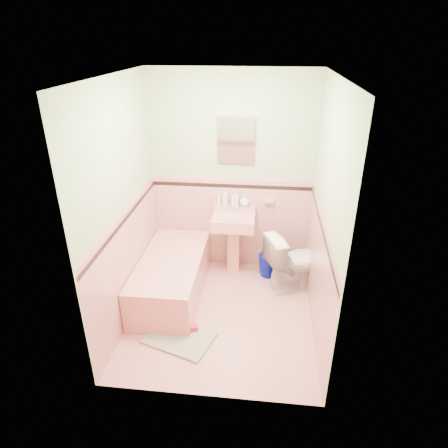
# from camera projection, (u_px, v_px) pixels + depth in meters

# --- Properties ---
(floor) EXTENTS (2.20, 2.20, 0.00)m
(floor) POSITION_uv_depth(u_px,v_px,m) (222.00, 314.00, 4.36)
(floor) COLOR pink
(floor) RESTS_ON ground
(ceiling) EXTENTS (2.20, 2.20, 0.00)m
(ceiling) POSITION_uv_depth(u_px,v_px,m) (221.00, 76.00, 3.26)
(ceiling) COLOR white
(ceiling) RESTS_ON ground
(wall_back) EXTENTS (2.50, 0.00, 2.50)m
(wall_back) POSITION_uv_depth(u_px,v_px,m) (232.00, 176.00, 4.79)
(wall_back) COLOR #F1E4C4
(wall_back) RESTS_ON ground
(wall_front) EXTENTS (2.50, 0.00, 2.50)m
(wall_front) POSITION_uv_depth(u_px,v_px,m) (203.00, 274.00, 2.83)
(wall_front) COLOR #F1E4C4
(wall_front) RESTS_ON ground
(wall_left) EXTENTS (0.00, 2.50, 2.50)m
(wall_left) POSITION_uv_depth(u_px,v_px,m) (122.00, 208.00, 3.91)
(wall_left) COLOR #F1E4C4
(wall_left) RESTS_ON ground
(wall_right) EXTENTS (0.00, 2.50, 2.50)m
(wall_right) POSITION_uv_depth(u_px,v_px,m) (326.00, 217.00, 3.71)
(wall_right) COLOR #F1E4C4
(wall_right) RESTS_ON ground
(wainscot_back) EXTENTS (2.00, 0.00, 2.00)m
(wainscot_back) POSITION_uv_depth(u_px,v_px,m) (231.00, 224.00, 5.07)
(wainscot_back) COLOR pink
(wainscot_back) RESTS_ON ground
(wainscot_front) EXTENTS (2.00, 0.00, 2.00)m
(wainscot_front) POSITION_uv_depth(u_px,v_px,m) (205.00, 342.00, 3.13)
(wainscot_front) COLOR pink
(wainscot_front) RESTS_ON ground
(wainscot_left) EXTENTS (0.00, 2.20, 2.20)m
(wainscot_left) POSITION_uv_depth(u_px,v_px,m) (130.00, 263.00, 4.20)
(wainscot_left) COLOR pink
(wainscot_left) RESTS_ON ground
(wainscot_right) EXTENTS (0.00, 2.20, 2.20)m
(wainscot_right) POSITION_uv_depth(u_px,v_px,m) (317.00, 274.00, 4.00)
(wainscot_right) COLOR pink
(wainscot_right) RESTS_ON ground
(accent_back) EXTENTS (2.00, 0.00, 2.00)m
(accent_back) POSITION_uv_depth(u_px,v_px,m) (231.00, 186.00, 4.84)
(accent_back) COLOR black
(accent_back) RESTS_ON ground
(accent_front) EXTENTS (2.00, 0.00, 2.00)m
(accent_front) POSITION_uv_depth(u_px,v_px,m) (204.00, 287.00, 2.90)
(accent_front) COLOR black
(accent_front) RESTS_ON ground
(accent_left) EXTENTS (0.00, 2.20, 2.20)m
(accent_left) POSITION_uv_depth(u_px,v_px,m) (125.00, 219.00, 3.97)
(accent_left) COLOR black
(accent_left) RESTS_ON ground
(accent_right) EXTENTS (0.00, 2.20, 2.20)m
(accent_right) POSITION_uv_depth(u_px,v_px,m) (322.00, 229.00, 3.77)
(accent_right) COLOR black
(accent_right) RESTS_ON ground
(cap_back) EXTENTS (2.00, 0.00, 2.00)m
(cap_back) POSITION_uv_depth(u_px,v_px,m) (232.00, 178.00, 4.79)
(cap_back) COLOR pink
(cap_back) RESTS_ON ground
(cap_front) EXTENTS (2.00, 0.00, 2.00)m
(cap_front) POSITION_uv_depth(u_px,v_px,m) (204.00, 276.00, 2.86)
(cap_front) COLOR pink
(cap_front) RESTS_ON ground
(cap_left) EXTENTS (0.00, 2.20, 2.20)m
(cap_left) POSITION_uv_depth(u_px,v_px,m) (124.00, 210.00, 3.92)
(cap_left) COLOR pink
(cap_left) RESTS_ON ground
(cap_right) EXTENTS (0.00, 2.20, 2.20)m
(cap_right) POSITION_uv_depth(u_px,v_px,m) (323.00, 220.00, 3.73)
(cap_right) COLOR pink
(cap_right) RESTS_ON ground
(bathtub) EXTENTS (0.70, 1.50, 0.45)m
(bathtub) POSITION_uv_depth(u_px,v_px,m) (172.00, 277.00, 4.62)
(bathtub) COLOR #DD8884
(bathtub) RESTS_ON floor
(tub_faucet) EXTENTS (0.04, 0.12, 0.04)m
(tub_faucet) POSITION_uv_depth(u_px,v_px,m) (183.00, 220.00, 5.08)
(tub_faucet) COLOR silver
(tub_faucet) RESTS_ON wall_back
(sink) EXTENTS (0.52, 0.48, 0.82)m
(sink) POSITION_uv_depth(u_px,v_px,m) (233.00, 245.00, 4.94)
(sink) COLOR #DD8884
(sink) RESTS_ON floor
(sink_faucet) EXTENTS (0.02, 0.02, 0.10)m
(sink_faucet) POSITION_uv_depth(u_px,v_px,m) (235.00, 201.00, 4.83)
(sink_faucet) COLOR silver
(sink_faucet) RESTS_ON sink
(medicine_cabinet) EXTENTS (0.44, 0.04, 0.55)m
(medicine_cabinet) POSITION_uv_depth(u_px,v_px,m) (236.00, 140.00, 4.57)
(medicine_cabinet) COLOR white
(medicine_cabinet) RESTS_ON wall_back
(soap_dish) EXTENTS (0.12, 0.07, 0.04)m
(soap_dish) POSITION_uv_depth(u_px,v_px,m) (269.00, 201.00, 4.84)
(soap_dish) COLOR #DD8884
(soap_dish) RESTS_ON wall_back
(soap_bottle_left) EXTENTS (0.11, 0.11, 0.21)m
(soap_bottle_left) POSITION_uv_depth(u_px,v_px,m) (225.00, 197.00, 4.87)
(soap_bottle_left) COLOR #B2B2B2
(soap_bottle_left) RESTS_ON sink
(soap_bottle_mid) EXTENTS (0.09, 0.09, 0.19)m
(soap_bottle_mid) POSITION_uv_depth(u_px,v_px,m) (235.00, 199.00, 4.86)
(soap_bottle_mid) COLOR #B2B2B2
(soap_bottle_mid) RESTS_ON sink
(soap_bottle_right) EXTENTS (0.16, 0.16, 0.16)m
(soap_bottle_right) POSITION_uv_depth(u_px,v_px,m) (245.00, 200.00, 4.85)
(soap_bottle_right) COLOR #B2B2B2
(soap_bottle_right) RESTS_ON sink
(tube) EXTENTS (0.04, 0.04, 0.12)m
(tube) POSITION_uv_depth(u_px,v_px,m) (219.00, 201.00, 4.89)
(tube) COLOR white
(tube) RESTS_ON sink
(toilet) EXTENTS (0.81, 0.66, 0.73)m
(toilet) POSITION_uv_depth(u_px,v_px,m) (295.00, 261.00, 4.68)
(toilet) COLOR white
(toilet) RESTS_ON floor
(bucket) EXTENTS (0.35, 0.35, 0.27)m
(bucket) POSITION_uv_depth(u_px,v_px,m) (269.00, 265.00, 5.02)
(bucket) COLOR #020B8F
(bucket) RESTS_ON floor
(bath_mat) EXTENTS (0.78, 0.64, 0.03)m
(bath_mat) POSITION_uv_depth(u_px,v_px,m) (179.00, 338.00, 4.00)
(bath_mat) COLOR gray
(bath_mat) RESTS_ON floor
(shoe) EXTENTS (0.17, 0.13, 0.06)m
(shoe) POSITION_uv_depth(u_px,v_px,m) (190.00, 328.00, 4.07)
(shoe) COLOR #BF1E59
(shoe) RESTS_ON bath_mat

